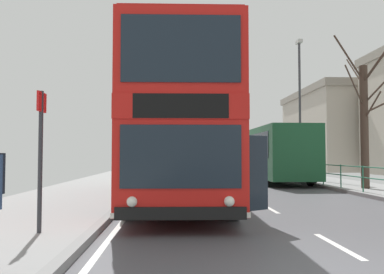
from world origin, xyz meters
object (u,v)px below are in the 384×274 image
object	(u,v)px
double_decker_bus_main	(181,130)
background_bus_far_lane	(272,153)
street_lamp_far_side	(300,99)
bare_tree_far_00	(365,121)
background_building_00	(348,130)
bus_stop_sign_near	(41,145)

from	to	relation	value
double_decker_bus_main	background_bus_far_lane	distance (m)	11.37
street_lamp_far_side	bare_tree_far_00	world-z (taller)	street_lamp_far_side
double_decker_bus_main	background_building_00	xyz separation A→B (m)	(18.57, 29.37, 1.94)
bare_tree_far_00	background_building_00	world-z (taller)	background_building_00
bus_stop_sign_near	double_decker_bus_main	bearing A→B (deg)	65.36
background_building_00	bare_tree_far_00	bearing A→B (deg)	-112.43
street_lamp_far_side	bus_stop_sign_near	bearing A→B (deg)	-121.49
bus_stop_sign_near	bare_tree_far_00	world-z (taller)	bare_tree_far_00
background_building_00	bus_stop_sign_near	bearing A→B (deg)	-121.12
bus_stop_sign_near	background_building_00	world-z (taller)	background_building_00
double_decker_bus_main	background_bus_far_lane	bearing A→B (deg)	61.19
bus_stop_sign_near	background_bus_far_lane	bearing A→B (deg)	62.69
background_bus_far_lane	bare_tree_far_00	distance (m)	6.95
bus_stop_sign_near	street_lamp_far_side	xyz separation A→B (m)	(10.01, 16.34, 3.22)
background_bus_far_lane	street_lamp_far_side	distance (m)	3.83
double_decker_bus_main	bus_stop_sign_near	size ratio (longest dim) A/B	4.49
double_decker_bus_main	street_lamp_far_side	distance (m)	13.12
background_building_00	street_lamp_far_side	bearing A→B (deg)	-120.79
background_bus_far_lane	bus_stop_sign_near	world-z (taller)	background_bus_far_lane
double_decker_bus_main	bus_stop_sign_near	bearing A→B (deg)	-114.64
street_lamp_far_side	background_bus_far_lane	bearing A→B (deg)	-162.22
double_decker_bus_main	bare_tree_far_00	xyz separation A→B (m)	(7.92, 3.59, 0.66)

